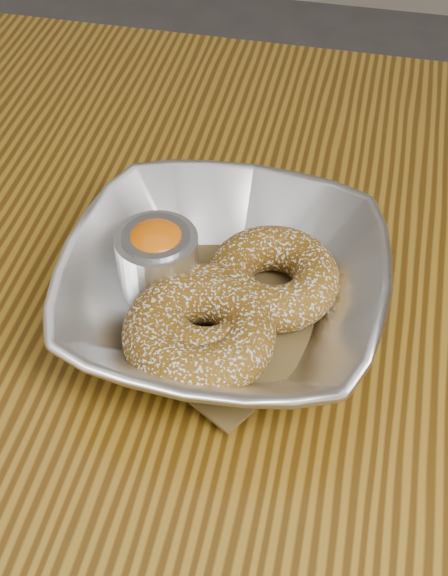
% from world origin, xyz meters
% --- Properties ---
extents(table, '(1.20, 0.80, 0.75)m').
position_xyz_m(table, '(0.00, 0.00, 0.65)').
color(table, brown).
rests_on(table, ground_plane).
extents(serving_bowl, '(0.22, 0.22, 0.05)m').
position_xyz_m(serving_bowl, '(0.10, 0.02, 0.78)').
color(serving_bowl, silver).
rests_on(serving_bowl, table).
extents(parchment, '(0.20, 0.20, 0.00)m').
position_xyz_m(parchment, '(0.10, 0.02, 0.76)').
color(parchment, brown).
rests_on(parchment, table).
extents(donut_back, '(0.11, 0.11, 0.03)m').
position_xyz_m(donut_back, '(0.13, 0.04, 0.78)').
color(donut_back, brown).
rests_on(donut_back, parchment).
extents(donut_front, '(0.12, 0.12, 0.04)m').
position_xyz_m(donut_front, '(0.10, -0.02, 0.78)').
color(donut_front, brown).
rests_on(donut_front, parchment).
extents(donut_extra, '(0.09, 0.09, 0.03)m').
position_xyz_m(donut_extra, '(0.10, -0.01, 0.78)').
color(donut_extra, brown).
rests_on(donut_extra, parchment).
extents(ramekin, '(0.06, 0.06, 0.06)m').
position_xyz_m(ramekin, '(0.05, 0.03, 0.79)').
color(ramekin, silver).
rests_on(ramekin, table).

